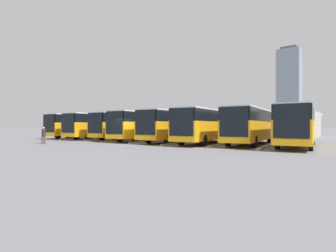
# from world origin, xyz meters

# --- Properties ---
(ground_plane) EXTENTS (600.00, 600.00, 0.00)m
(ground_plane) POSITION_xyz_m (0.00, 0.00, 0.00)
(ground_plane) COLOR slate
(bus_0) EXTENTS (3.69, 11.89, 3.40)m
(bus_0) POSITION_xyz_m (-14.39, -5.94, 1.89)
(bus_0) COLOR orange
(bus_0) RESTS_ON ground_plane
(curb_divider_0) EXTENTS (1.02, 7.67, 0.15)m
(curb_divider_0) POSITION_xyz_m (-12.34, -4.21, 0.07)
(curb_divider_0) COLOR #9E9E99
(curb_divider_0) RESTS_ON ground_plane
(bus_1) EXTENTS (3.69, 11.89, 3.40)m
(bus_1) POSITION_xyz_m (-10.28, -6.28, 1.89)
(bus_1) COLOR orange
(bus_1) RESTS_ON ground_plane
(curb_divider_1) EXTENTS (1.02, 7.67, 0.15)m
(curb_divider_1) POSITION_xyz_m (-8.22, -4.55, 0.07)
(curb_divider_1) COLOR #9E9E99
(curb_divider_1) RESTS_ON ground_plane
(bus_2) EXTENTS (3.69, 11.89, 3.40)m
(bus_2) POSITION_xyz_m (-6.17, -5.25, 1.89)
(bus_2) COLOR orange
(bus_2) RESTS_ON ground_plane
(curb_divider_2) EXTENTS (1.02, 7.67, 0.15)m
(curb_divider_2) POSITION_xyz_m (-4.11, -3.52, 0.07)
(curb_divider_2) COLOR #9E9E99
(curb_divider_2) RESTS_ON ground_plane
(bus_3) EXTENTS (3.69, 11.89, 3.40)m
(bus_3) POSITION_xyz_m (-2.06, -5.47, 1.89)
(bus_3) COLOR orange
(bus_3) RESTS_ON ground_plane
(curb_divider_3) EXTENTS (1.02, 7.67, 0.15)m
(curb_divider_3) POSITION_xyz_m (0.00, -3.74, 0.07)
(curb_divider_3) COLOR #9E9E99
(curb_divider_3) RESTS_ON ground_plane
(bus_4) EXTENTS (3.69, 11.89, 3.40)m
(bus_4) POSITION_xyz_m (2.05, -5.44, 1.89)
(bus_4) COLOR orange
(bus_4) RESTS_ON ground_plane
(curb_divider_4) EXTENTS (1.02, 7.67, 0.15)m
(curb_divider_4) POSITION_xyz_m (4.11, -3.71, 0.07)
(curb_divider_4) COLOR #9E9E99
(curb_divider_4) RESTS_ON ground_plane
(bus_5) EXTENTS (3.69, 11.89, 3.40)m
(bus_5) POSITION_xyz_m (6.17, -6.31, 1.89)
(bus_5) COLOR orange
(bus_5) RESTS_ON ground_plane
(curb_divider_5) EXTENTS (1.02, 7.67, 0.15)m
(curb_divider_5) POSITION_xyz_m (8.22, -4.58, 0.07)
(curb_divider_5) COLOR #9E9E99
(curb_divider_5) RESTS_ON ground_plane
(bus_6) EXTENTS (3.69, 11.89, 3.40)m
(bus_6) POSITION_xyz_m (10.28, -5.56, 1.89)
(bus_6) COLOR orange
(bus_6) RESTS_ON ground_plane
(curb_divider_6) EXTENTS (1.02, 7.67, 0.15)m
(curb_divider_6) POSITION_xyz_m (12.34, -3.83, 0.07)
(curb_divider_6) COLOR #9E9E99
(curb_divider_6) RESTS_ON ground_plane
(bus_7) EXTENTS (3.69, 11.89, 3.40)m
(bus_7) POSITION_xyz_m (14.39, -5.51, 1.89)
(bus_7) COLOR orange
(bus_7) RESTS_ON ground_plane
(pedestrian) EXTENTS (0.51, 0.51, 1.69)m
(pedestrian) POSITION_xyz_m (6.45, 4.99, 0.91)
(pedestrian) COLOR brown
(pedestrian) RESTS_ON ground_plane
(station_building) EXTENTS (27.02, 16.55, 4.02)m
(station_building) POSITION_xyz_m (0.00, -27.10, 2.03)
(station_building) COLOR #A8A399
(station_building) RESTS_ON ground_plane
(office_tower) EXTENTS (18.53, 18.53, 71.39)m
(office_tower) POSITION_xyz_m (30.16, -233.61, 35.09)
(office_tower) COLOR #7F8EA3
(office_tower) RESTS_ON ground_plane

